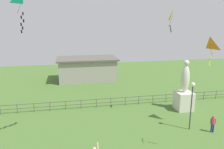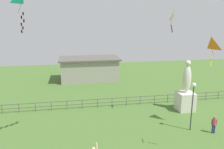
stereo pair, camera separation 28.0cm
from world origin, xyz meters
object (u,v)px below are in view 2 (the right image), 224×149
statue_monument (186,95)px  kite_4 (211,45)px  lamppost (193,96)px  kite_0 (174,15)px  person_3 (214,123)px

statue_monument → kite_4: (-0.49, -4.16, 5.66)m
lamppost → kite_0: (-0.78, 2.82, 6.57)m
lamppost → kite_0: 7.19m
person_3 → kite_0: 9.84m
kite_0 → kite_4: kite_0 is taller
statue_monument → kite_0: size_ratio=2.60×
person_3 → kite_4: size_ratio=0.64×
kite_0 → statue_monument: bearing=30.6°
statue_monument → lamppost: (-1.72, -4.29, 1.43)m
statue_monument → kite_0: 8.51m
lamppost → kite_4: kite_4 is taller
person_3 → kite_4: 6.56m
lamppost → statue_monument: bearing=68.2°
statue_monument → kite_4: bearing=-96.7°
statue_monument → kite_0: bearing=-149.4°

